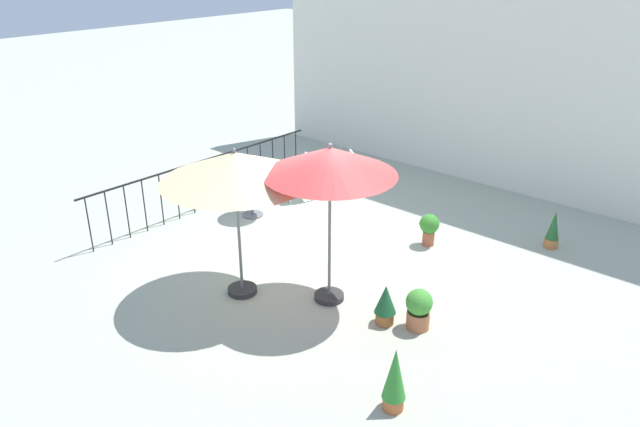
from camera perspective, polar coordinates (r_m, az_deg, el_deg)
ground_plane at (r=10.27m, az=0.29°, el=-3.83°), size 60.00×60.00×0.00m
villa_facade at (r=13.37m, az=14.79°, el=14.28°), size 10.38×0.30×5.41m
terrace_railing at (r=12.01m, az=-10.62°, el=3.56°), size 0.03×5.41×1.01m
patio_umbrella_0 at (r=8.12m, az=0.96°, el=4.79°), size 1.85×1.85×2.41m
patio_umbrella_1 at (r=8.42m, az=-8.02°, el=4.28°), size 2.12×2.12×2.28m
cafe_table_0 at (r=11.58m, az=-6.48°, el=2.12°), size 0.74×0.74×0.73m
patio_chair_0 at (r=12.67m, az=2.51°, el=4.20°), size 0.65×0.64×0.86m
patio_chair_1 at (r=12.34m, az=-1.67°, el=3.73°), size 0.67×0.67×0.91m
potted_plant_0 at (r=8.37m, az=9.29°, el=-8.82°), size 0.37×0.37×0.59m
potted_plant_1 at (r=10.60m, az=10.24°, el=-1.25°), size 0.34×0.34×0.57m
potted_plant_2 at (r=13.17m, az=-2.89°, el=3.82°), size 0.31×0.31×0.49m
potted_plant_3 at (r=6.97m, az=7.05°, el=-15.19°), size 0.27×0.27×0.82m
potted_plant_4 at (r=11.09m, az=21.12°, el=-1.48°), size 0.24×0.24×0.68m
potted_plant_5 at (r=12.52m, az=-5.50°, el=3.33°), size 0.29×0.29×0.78m
potted_plant_6 at (r=8.39m, az=6.18°, el=-8.44°), size 0.30×0.30×0.60m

